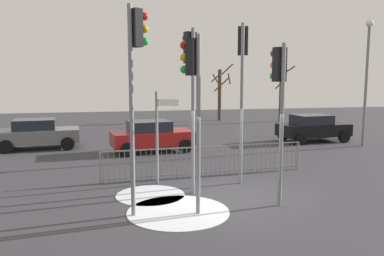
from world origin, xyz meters
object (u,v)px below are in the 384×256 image
at_px(car_red_trailing, 152,136).
at_px(car_black_near, 313,128).
at_px(traffic_light_mid_left, 279,88).
at_px(car_grey_mid, 38,133).
at_px(street_lamp, 367,69).
at_px(bare_tree_centre, 281,90).
at_px(traffic_light_rear_right, 243,68).
at_px(bare_tree_left, 220,92).
at_px(traffic_light_rear_left, 135,64).
at_px(traffic_light_foreground_right, 193,84).
at_px(direction_sign_post, 159,133).
at_px(traffic_light_foreground_left, 191,74).

bearing_deg(car_red_trailing, car_black_near, -1.62).
height_order(traffic_light_mid_left, car_grey_mid, traffic_light_mid_left).
distance_m(street_lamp, bare_tree_centre, 11.42).
bearing_deg(bare_tree_centre, traffic_light_rear_right, -119.20).
distance_m(car_black_near, bare_tree_left, 11.58).
bearing_deg(bare_tree_left, traffic_light_rear_right, -104.38).
height_order(traffic_light_rear_left, car_red_trailing, traffic_light_rear_left).
bearing_deg(traffic_light_foreground_right, traffic_light_rear_left, 126.27).
bearing_deg(street_lamp, car_grey_mid, 170.37).
bearing_deg(bare_tree_left, traffic_light_rear_left, -111.84).
relative_size(traffic_light_rear_left, car_red_trailing, 1.30).
bearing_deg(direction_sign_post, bare_tree_centre, 74.39).
relative_size(direction_sign_post, car_red_trailing, 0.76).
bearing_deg(traffic_light_mid_left, traffic_light_rear_left, 167.44).
bearing_deg(car_grey_mid, traffic_light_mid_left, -57.26).
bearing_deg(street_lamp, bare_tree_centre, 85.98).
bearing_deg(traffic_light_mid_left, car_red_trailing, 94.22).
relative_size(car_grey_mid, street_lamp, 0.62).
relative_size(traffic_light_foreground_left, car_red_trailing, 1.22).
relative_size(traffic_light_rear_left, bare_tree_left, 1.12).
distance_m(traffic_light_rear_right, street_lamp, 9.81).
height_order(traffic_light_foreground_right, bare_tree_left, bare_tree_left).
xyz_separation_m(car_black_near, street_lamp, (1.74, -1.88, 3.13)).
xyz_separation_m(traffic_light_mid_left, car_grey_mid, (-7.90, 10.16, -2.43)).
distance_m(car_red_trailing, bare_tree_centre, 15.62).
bearing_deg(direction_sign_post, traffic_light_foreground_left, -34.23).
height_order(car_black_near, street_lamp, street_lamp).
height_order(traffic_light_foreground_left, car_black_near, traffic_light_foreground_left).
distance_m(car_red_trailing, car_grey_mid, 5.70).
bearing_deg(car_black_near, bare_tree_centre, 70.15).
bearing_deg(traffic_light_rear_right, bare_tree_left, 99.21).
bearing_deg(traffic_light_rear_left, direction_sign_post, 133.30).
xyz_separation_m(traffic_light_foreground_left, traffic_light_foreground_right, (-0.30, -1.74, -0.26)).
bearing_deg(bare_tree_left, street_lamp, -74.38).
bearing_deg(bare_tree_centre, car_red_trailing, -137.71).
xyz_separation_m(traffic_light_rear_right, bare_tree_centre, (9.17, 16.41, -1.29)).
bearing_deg(bare_tree_left, direction_sign_post, -112.38).
distance_m(traffic_light_rear_left, bare_tree_left, 22.28).
bearing_deg(traffic_light_rear_right, car_grey_mid, 158.06).
distance_m(traffic_light_mid_left, traffic_light_foreground_right, 2.39).
bearing_deg(street_lamp, car_black_near, 132.82).
distance_m(traffic_light_rear_left, traffic_light_foreground_right, 1.49).
bearing_deg(car_grey_mid, bare_tree_centre, 21.83).
relative_size(traffic_light_foreground_right, bare_tree_centre, 0.97).
relative_size(traffic_light_foreground_right, car_black_near, 1.15).
distance_m(traffic_light_rear_right, car_red_trailing, 7.07).
bearing_deg(traffic_light_foreground_right, car_grey_mid, 71.35).
relative_size(direction_sign_post, bare_tree_left, 0.65).
height_order(traffic_light_foreground_right, car_grey_mid, traffic_light_foreground_right).
distance_m(traffic_light_foreground_right, car_red_trailing, 8.84).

